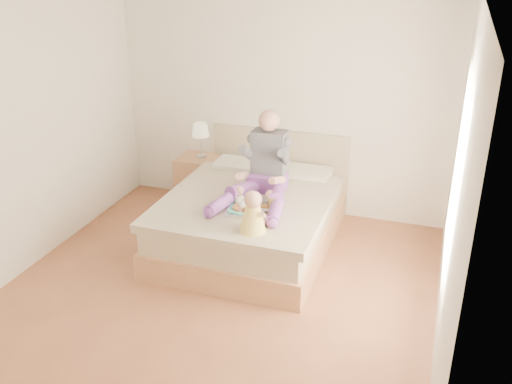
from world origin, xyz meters
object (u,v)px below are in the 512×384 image
(nightstand, at_px, (199,180))
(tray, at_px, (252,208))
(baby, at_px, (253,215))
(bed, at_px, (253,216))
(adult, at_px, (264,171))

(nightstand, relative_size, tray, 1.13)
(baby, bearing_deg, tray, 118.05)
(bed, xyz_separation_m, tray, (0.15, -0.46, 0.32))
(baby, bearing_deg, bed, 115.95)
(bed, height_order, adult, adult)
(adult, bearing_deg, nightstand, 144.24)
(nightstand, height_order, tray, tray)
(tray, bearing_deg, adult, 82.11)
(tray, xyz_separation_m, baby, (0.15, -0.39, 0.13))
(bed, distance_m, tray, 0.58)
(tray, distance_m, baby, 0.44)
(adult, relative_size, baby, 2.65)
(tray, relative_size, baby, 1.33)
(bed, relative_size, baby, 5.39)
(tray, bearing_deg, baby, -78.70)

